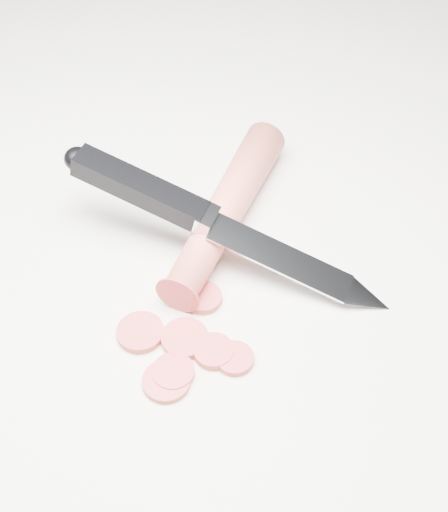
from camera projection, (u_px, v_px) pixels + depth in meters
name	position (u px, v px, depth m)	size (l,w,h in m)	color
ground	(168.00, 288.00, 0.59)	(2.40, 2.40, 0.00)	silver
carrot	(226.00, 209.00, 0.63)	(0.03, 0.03, 0.21)	#D95544
carrot_slice_0	(166.00, 381.00, 0.53)	(0.04, 0.04, 0.01)	#C13437
carrot_slice_1	(203.00, 298.00, 0.58)	(0.03, 0.03, 0.01)	#C13437
carrot_slice_2	(140.00, 332.00, 0.56)	(0.04, 0.04, 0.01)	#C13437
carrot_slice_3	(173.00, 372.00, 0.54)	(0.03, 0.03, 0.01)	#C13437
carrot_slice_4	(235.00, 358.00, 0.54)	(0.03, 0.03, 0.01)	#C13437
carrot_slice_5	(185.00, 339.00, 0.56)	(0.04, 0.04, 0.01)	#C13437
carrot_slice_6	(214.00, 351.00, 0.55)	(0.03, 0.03, 0.01)	#C13437
kitchen_knife	(225.00, 225.00, 0.59)	(0.24, 0.22, 0.08)	silver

